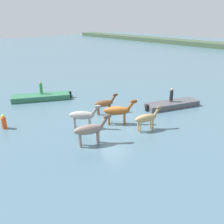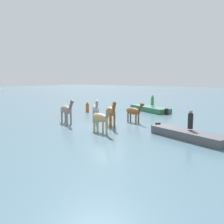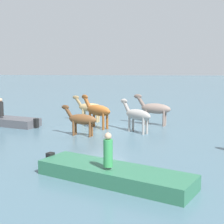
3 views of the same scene
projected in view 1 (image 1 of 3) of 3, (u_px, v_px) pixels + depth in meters
The scene contains 11 objects.
ground_plane at pixel (110, 125), 19.39m from camera, with size 161.44×161.44×0.00m, color #476675.
horse_dark_mare at pixel (118, 111), 19.10m from camera, with size 2.05×2.23×2.04m.
horse_pinto_flank at pixel (90, 129), 16.03m from camera, with size 1.42×2.52×2.01m.
horse_dun_straggler at pixel (147, 118), 18.10m from camera, with size 1.06×2.30×1.80m.
horse_chestnut_trailing at pixel (105, 103), 21.20m from camera, with size 1.06×2.19×1.72m.
horse_gray_outer at pixel (83, 115), 18.40m from camera, with size 2.04×2.00×1.92m.
boat_skiff_near at pixel (42, 98), 25.05m from camera, with size 4.11×5.79×0.77m.
boat_tender_starboard at pixel (172, 105), 22.99m from camera, with size 3.23×5.39×0.76m.
person_boatman_standing at pixel (41, 88), 24.97m from camera, with size 0.32×0.32×1.19m.
person_watcher_seated at pixel (171, 95), 22.77m from camera, with size 0.32×0.32×1.19m.
buoy_channel_marker at pixel (4, 122), 18.56m from camera, with size 0.36×0.36×1.14m.
Camera 1 is at (13.03, -11.88, 8.12)m, focal length 39.25 mm.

